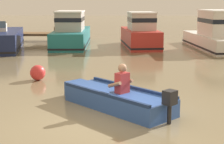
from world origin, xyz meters
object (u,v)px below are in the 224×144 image
object	(u,v)px
moored_boat_navy	(2,40)
mooring_buoy	(38,73)
rowboat_with_person	(116,98)
moored_boat_white	(214,35)
moored_boat_teal	(71,33)
moored_boat_red	(140,34)

from	to	relation	value
moored_boat_navy	mooring_buoy	world-z (taller)	moored_boat_navy
rowboat_with_person	moored_boat_navy	world-z (taller)	moored_boat_navy
moored_boat_white	mooring_buoy	world-z (taller)	moored_boat_white
moored_boat_navy	mooring_buoy	distance (m)	8.95
moored_boat_navy	moored_boat_teal	bearing A→B (deg)	22.31
mooring_buoy	rowboat_with_person	bearing A→B (deg)	-48.74
rowboat_with_person	moored_boat_red	world-z (taller)	moored_boat_red
moored_boat_white	moored_boat_navy	bearing A→B (deg)	-177.66
moored_boat_teal	mooring_buoy	distance (m)	9.62
moored_boat_teal	moored_boat_red	size ratio (longest dim) A/B	1.30
moored_boat_teal	moored_boat_red	xyz separation A→B (m)	(4.20, -0.49, -0.00)
moored_boat_teal	rowboat_with_person	bearing A→B (deg)	-77.22
moored_boat_navy	moored_boat_red	distance (m)	8.08
moored_boat_navy	moored_boat_white	size ratio (longest dim) A/B	0.95
moored_boat_teal	moored_boat_red	distance (m)	4.23
moored_boat_red	mooring_buoy	world-z (taller)	moored_boat_red
rowboat_with_person	moored_boat_white	bearing A→B (deg)	64.61
moored_boat_teal	mooring_buoy	bearing A→B (deg)	-89.28
moored_boat_red	moored_boat_navy	bearing A→B (deg)	-172.39
moored_boat_red	moored_boat_white	xyz separation A→B (m)	(4.25, -0.57, 0.02)
moored_boat_teal	mooring_buoy	size ratio (longest dim) A/B	11.97
moored_boat_navy	moored_boat_red	bearing A→B (deg)	7.61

